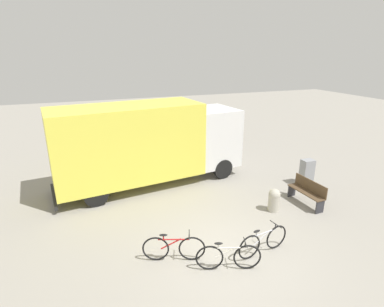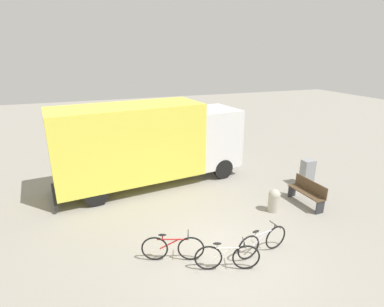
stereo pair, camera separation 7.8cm
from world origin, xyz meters
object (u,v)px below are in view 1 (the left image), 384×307
bicycle_near (174,248)px  bicycle_far (263,241)px  park_bench (307,191)px  bicycle_middle (228,257)px  bollard_near_bench (274,199)px  delivery_truck (148,142)px  utility_box (307,172)px

bicycle_near → bicycle_far: same height
park_bench → bicycle_near: 5.65m
park_bench → bicycle_middle: park_bench is taller
bicycle_near → bollard_near_bench: size_ratio=1.93×
delivery_truck → bicycle_near: size_ratio=5.01×
bicycle_far → bollard_near_bench: bearing=40.2°
bollard_near_bench → utility_box: size_ratio=0.77×
park_bench → bicycle_far: size_ratio=0.92×
bicycle_middle → park_bench: bearing=45.0°
delivery_truck → bicycle_middle: delivery_truck is taller
bicycle_middle → bicycle_far: 1.22m
park_bench → bollard_near_bench: 1.43m
utility_box → bicycle_near: bearing=-157.6°
bicycle_near → bicycle_middle: 1.45m
park_bench → bicycle_far: park_bench is taller
bicycle_near → bicycle_far: bearing=6.3°
bicycle_far → bollard_near_bench: size_ratio=2.02×
utility_box → park_bench: bearing=-129.6°
delivery_truck → bollard_near_bench: delivery_truck is taller
bicycle_near → bicycle_middle: same height
bollard_near_bench → delivery_truck: bearing=132.8°
delivery_truck → bollard_near_bench: size_ratio=9.67×
bicycle_middle → utility_box: 6.55m
bicycle_middle → bollard_near_bench: bollard_near_bench is taller
delivery_truck → utility_box: size_ratio=7.41×
bicycle_near → bicycle_far: size_ratio=0.96×
park_bench → bollard_near_bench: park_bench is taller
park_bench → bicycle_near: size_ratio=0.96×
park_bench → bicycle_far: (-3.10, -1.89, -0.13)m
bollard_near_bench → bicycle_far: bearing=-131.4°
park_bench → delivery_truck: bearing=49.5°
bollard_near_bench → utility_box: bearing=28.8°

